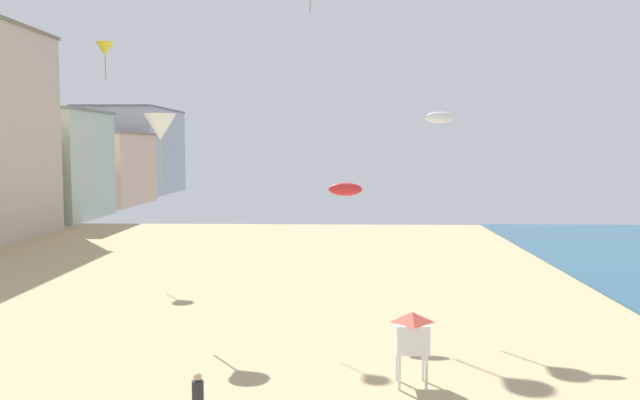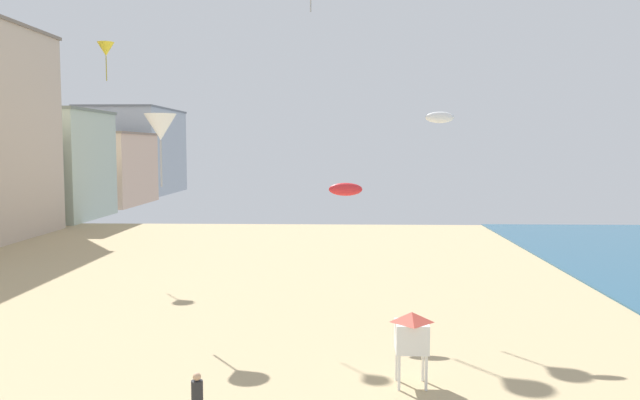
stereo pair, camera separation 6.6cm
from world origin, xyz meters
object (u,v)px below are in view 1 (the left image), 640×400
(kite_white_delta, at_px, (160,127))
(kite_red_parafoil_2, at_px, (345,189))
(lifeguard_stand, at_px, (412,333))
(kite_white_parafoil, at_px, (440,117))
(kite_flyer, at_px, (198,397))
(kite_yellow_delta, at_px, (105,49))

(kite_white_delta, relative_size, kite_red_parafoil_2, 2.19)
(lifeguard_stand, bearing_deg, kite_red_parafoil_2, 118.49)
(lifeguard_stand, height_order, kite_white_parafoil, kite_white_parafoil)
(lifeguard_stand, bearing_deg, kite_white_parafoil, 87.86)
(kite_red_parafoil_2, bearing_deg, kite_flyer, -111.22)
(kite_flyer, relative_size, kite_yellow_delta, 0.63)
(kite_white_parafoil, bearing_deg, kite_white_delta, -177.89)
(kite_red_parafoil_2, distance_m, kite_yellow_delta, 23.89)
(kite_red_parafoil_2, bearing_deg, kite_white_parafoil, 7.58)
(kite_red_parafoil_2, distance_m, kite_white_parafoil, 5.39)
(kite_white_parafoil, bearing_deg, kite_red_parafoil_2, -172.42)
(kite_flyer, distance_m, kite_white_delta, 14.38)
(lifeguard_stand, distance_m, kite_white_parafoil, 11.29)
(lifeguard_stand, height_order, kite_yellow_delta, kite_yellow_delta)
(kite_white_delta, xyz_separation_m, kite_white_parafoil, (12.68, 0.47, 0.44))
(lifeguard_stand, relative_size, kite_white_delta, 0.77)
(kite_flyer, xyz_separation_m, kite_red_parafoil_2, (4.30, 11.06, 5.28))
(lifeguard_stand, xyz_separation_m, kite_white_parafoil, (2.04, 8.09, 7.61))
(kite_flyer, height_order, kite_white_delta, kite_white_delta)
(kite_red_parafoil_2, bearing_deg, kite_yellow_delta, 137.34)
(kite_white_delta, height_order, kite_red_parafoil_2, kite_white_delta)
(kite_flyer, height_order, kite_white_parafoil, kite_white_parafoil)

